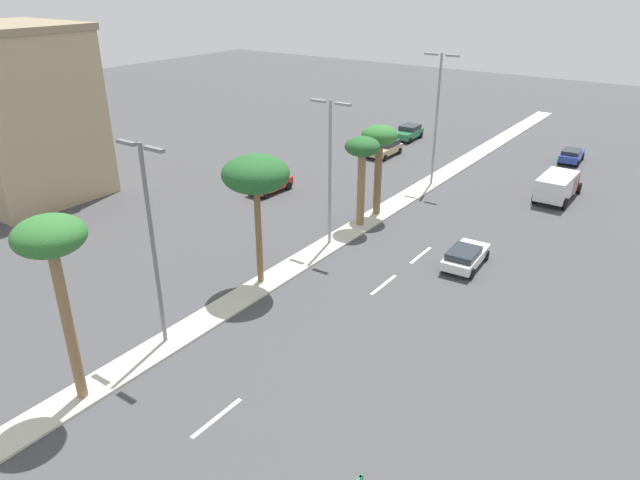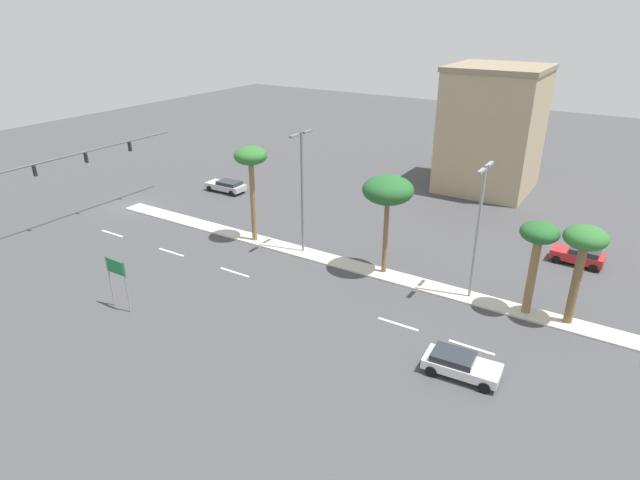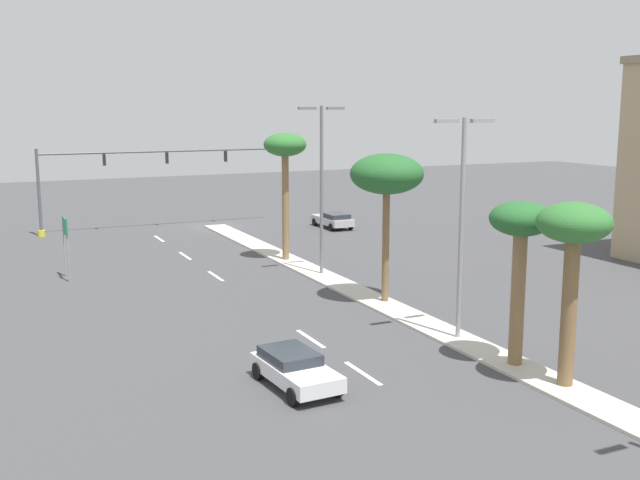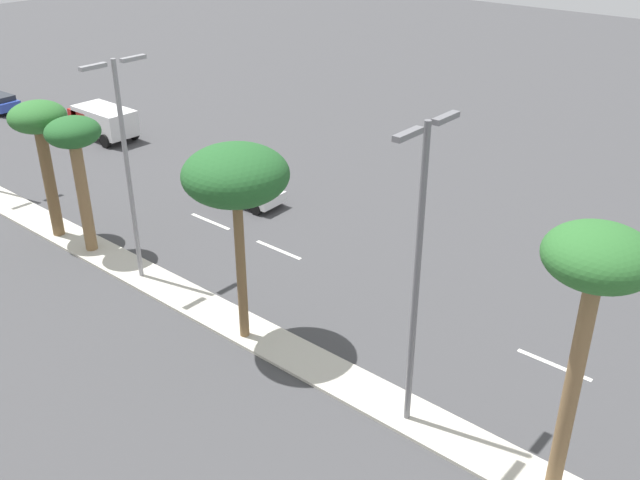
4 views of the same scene
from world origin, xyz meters
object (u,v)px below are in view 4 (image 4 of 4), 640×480
at_px(palm_tree_center, 596,272).
at_px(palm_tree_trailing, 39,127).
at_px(street_lamp_inboard, 418,259).
at_px(sedan_white_far, 248,191).
at_px(palm_tree_leading, 75,143).
at_px(palm_tree_right, 236,177).
at_px(street_lamp_outboard, 126,156).
at_px(box_truck, 101,120).

distance_m(palm_tree_center, palm_tree_trailing, 25.30).
relative_size(palm_tree_center, street_lamp_inboard, 0.83).
height_order(palm_tree_trailing, sedan_white_far, palm_tree_trailing).
xyz_separation_m(palm_tree_leading, sedan_white_far, (8.62, -1.67, -4.62)).
bearing_deg(street_lamp_inboard, palm_tree_leading, 89.63).
xyz_separation_m(palm_tree_right, street_lamp_inboard, (0.15, -7.32, -0.65)).
bearing_deg(sedan_white_far, street_lamp_outboard, -166.03).
bearing_deg(palm_tree_right, box_truck, 67.12).
height_order(palm_tree_right, street_lamp_inboard, street_lamp_inboard).
bearing_deg(box_truck, street_lamp_inboard, -107.71).
relative_size(street_lamp_inboard, street_lamp_outboard, 1.05).
xyz_separation_m(palm_tree_right, palm_tree_trailing, (0.12, 13.12, -1.01)).
bearing_deg(palm_tree_leading, street_lamp_outboard, -90.42).
relative_size(palm_tree_leading, box_truck, 1.13).
height_order(street_lamp_inboard, box_truck, street_lamp_inboard).
relative_size(palm_tree_trailing, sedan_white_far, 1.57).
distance_m(palm_tree_right, palm_tree_leading, 10.63).
distance_m(street_lamp_inboard, sedan_white_far, 19.13).
xyz_separation_m(sedan_white_far, box_truck, (1.33, 15.33, 0.52)).
relative_size(palm_tree_trailing, street_lamp_inboard, 0.67).
height_order(palm_tree_center, palm_tree_right, palm_tree_center).
bearing_deg(palm_tree_leading, box_truck, 53.93).
xyz_separation_m(palm_tree_leading, box_truck, (9.95, 13.66, -4.10)).
height_order(street_lamp_outboard, sedan_white_far, street_lamp_outboard).
relative_size(palm_tree_center, palm_tree_right, 1.09).
xyz_separation_m(palm_tree_center, sedan_white_far, (8.43, 21.01, -6.46)).
bearing_deg(street_lamp_outboard, palm_tree_trailing, 91.09).
distance_m(palm_tree_center, street_lamp_inboard, 4.97).
distance_m(street_lamp_outboard, box_truck, 20.62).
bearing_deg(box_truck, palm_tree_leading, -126.07).
bearing_deg(palm_tree_trailing, palm_tree_center, -89.22).
xyz_separation_m(palm_tree_leading, street_lamp_inboard, (-0.12, -17.87, 0.61)).
height_order(street_lamp_inboard, sedan_white_far, street_lamp_inboard).
distance_m(palm_tree_trailing, box_truck, 15.62).
height_order(palm_tree_trailing, box_truck, palm_tree_trailing).
distance_m(street_lamp_outboard, sedan_white_far, 10.21).
height_order(palm_tree_right, street_lamp_outboard, street_lamp_outboard).
height_order(palm_tree_leading, box_truck, palm_tree_leading).
xyz_separation_m(street_lamp_inboard, box_truck, (10.07, 31.53, -4.71)).
relative_size(palm_tree_center, street_lamp_outboard, 0.87).
distance_m(palm_tree_leading, box_truck, 17.39).
bearing_deg(palm_tree_leading, palm_tree_center, -89.51).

